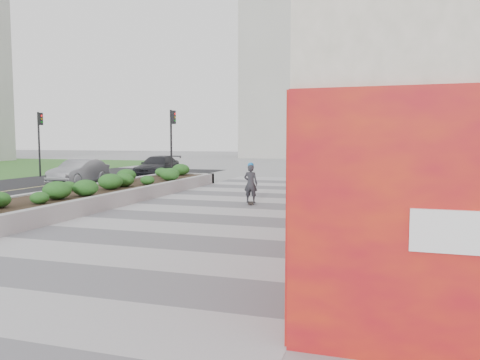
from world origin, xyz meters
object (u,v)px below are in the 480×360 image
(traffic_signal_near, at_px, (172,134))
(skateboarder, at_px, (251,183))
(planter, at_px, (94,193))
(traffic_signal_far, at_px, (40,134))
(car_dark, at_px, (158,167))
(car_silver, at_px, (79,172))

(traffic_signal_near, xyz_separation_m, skateboarder, (7.49, -9.02, -1.96))
(planter, distance_m, traffic_signal_far, 15.00)
(skateboarder, bearing_deg, traffic_signal_near, 113.82)
(traffic_signal_far, height_order, car_dark, traffic_signal_far)
(skateboarder, relative_size, car_dark, 0.34)
(planter, relative_size, car_dark, 3.84)
(traffic_signal_far, xyz_separation_m, car_silver, (5.42, -3.41, -2.09))
(traffic_signal_near, height_order, skateboarder, traffic_signal_near)
(traffic_signal_far, bearing_deg, car_dark, 14.21)
(traffic_signal_far, bearing_deg, planter, -42.46)
(traffic_signal_far, xyz_separation_m, skateboarder, (16.69, -8.52, -1.96))
(planter, relative_size, skateboarder, 11.37)
(planter, height_order, traffic_signal_near, traffic_signal_near)
(planter, height_order, traffic_signal_far, traffic_signal_far)
(car_dark, bearing_deg, traffic_signal_near, -45.16)
(traffic_signal_near, height_order, car_silver, traffic_signal_near)
(car_silver, xyz_separation_m, car_dark, (2.07, 5.31, 0.01))
(planter, relative_size, traffic_signal_far, 4.29)
(planter, height_order, skateboarder, skateboarder)
(planter, bearing_deg, skateboarder, 14.42)
(traffic_signal_far, xyz_separation_m, car_dark, (7.49, 1.90, -2.08))
(planter, distance_m, car_silver, 8.59)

